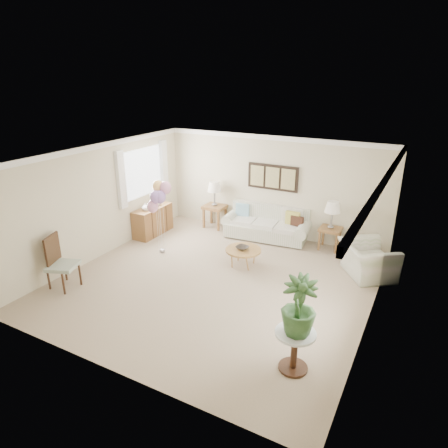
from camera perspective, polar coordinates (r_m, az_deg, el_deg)
name	(u,v)px	position (r m, az deg, el deg)	size (l,w,h in m)	color
ground_plane	(216,282)	(8.32, -1.17, -8.24)	(6.00, 6.00, 0.00)	tan
room_shell	(213,205)	(7.79, -1.63, 2.77)	(6.04, 6.04, 2.60)	beige
wall_art_triptych	(273,177)	(10.26, 6.96, 6.63)	(1.35, 0.06, 0.65)	black
sofa	(267,226)	(10.38, 6.18, -0.23)	(2.35, 1.04, 0.84)	beige
end_table_left	(215,209)	(10.98, -1.34, 2.16)	(0.58, 0.52, 0.63)	olive
end_table_right	(330,231)	(9.93, 14.95, -1.02)	(0.51, 0.46, 0.55)	olive
lamp_left	(214,187)	(10.80, -1.37, 5.25)	(0.38, 0.38, 0.67)	gray
lamp_right	(333,208)	(9.74, 15.27, 2.22)	(0.37, 0.37, 0.66)	gray
coffee_table	(243,250)	(8.82, 2.77, -3.79)	(0.79, 0.79, 0.40)	#AA7849
decor_bowl	(242,248)	(8.79, 2.62, -3.41)	(0.27, 0.27, 0.07)	#2C2621
armchair	(367,260)	(8.94, 19.79, -4.84)	(1.09, 0.95, 0.71)	beige
side_table	(295,341)	(5.97, 10.09, -16.17)	(0.59, 0.59, 0.63)	silver
potted_plant	(299,306)	(5.63, 10.64, -11.46)	(0.49, 0.49, 0.87)	#284A22
accent_chair	(59,261)	(8.55, -22.47, -4.92)	(0.68, 0.68, 1.07)	#94A291
credenza	(153,221)	(10.72, -10.14, 0.48)	(0.46, 1.20, 0.74)	olive
vase_white	(145,207)	(10.36, -11.15, 2.43)	(0.19, 0.19, 0.20)	silver
vase_sage	(157,202)	(10.72, -9.51, 3.18)	(0.19, 0.19, 0.20)	silver
balloon_cluster	(158,195)	(9.20, -9.35, 4.06)	(0.49, 0.47, 1.76)	gray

